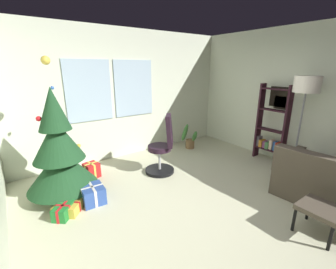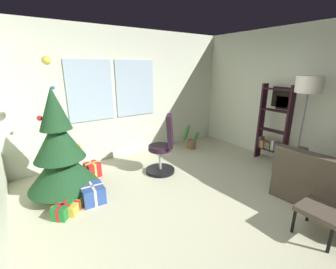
{
  "view_description": "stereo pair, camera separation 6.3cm",
  "coord_description": "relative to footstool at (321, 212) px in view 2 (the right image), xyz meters",
  "views": [
    {
      "loc": [
        -2.22,
        -1.74,
        1.98
      ],
      "look_at": [
        -0.21,
        1.06,
        0.94
      ],
      "focal_mm": 24.17,
      "sensor_mm": 36.0,
      "label": 1
    },
    {
      "loc": [
        -2.17,
        -1.78,
        1.98
      ],
      "look_at": [
        -0.21,
        1.06,
        0.94
      ],
      "focal_mm": 24.17,
      "sensor_mm": 36.0,
      "label": 2
    }
  ],
  "objects": [
    {
      "name": "office_chair",
      "position": [
        -0.58,
        2.51,
        0.13
      ],
      "size": [
        0.6,
        0.59,
        1.14
      ],
      "color": "black",
      "rests_on": "ground_plane"
    },
    {
      "name": "wall_back_with_windows",
      "position": [
        -0.64,
        3.81,
        1.06
      ],
      "size": [
        4.95,
        0.12,
        2.75
      ],
      "color": "silver",
      "rests_on": "ground_plane"
    },
    {
      "name": "gift_box_gold",
      "position": [
        -2.38,
        2.25,
        -0.25
      ],
      "size": [
        0.47,
        0.48,
        0.15
      ],
      "color": "gold",
      "rests_on": "ground_plane"
    },
    {
      "name": "potted_plant",
      "position": [
        0.68,
        3.22,
        -0.07
      ],
      "size": [
        0.37,
        0.34,
        0.67
      ],
      "color": "olive",
      "rests_on": "ground_plane"
    },
    {
      "name": "footstool",
      "position": [
        0.0,
        0.0,
        0.0
      ],
      "size": [
        0.44,
        0.46,
        0.37
      ],
      "color": "#494034",
      "rests_on": "ground_plane"
    },
    {
      "name": "gift_box_blue",
      "position": [
        -2.02,
        2.28,
        -0.19
      ],
      "size": [
        0.33,
        0.37,
        0.26
      ],
      "color": "#2D4C99",
      "rests_on": "ground_plane"
    },
    {
      "name": "ground_plane",
      "position": [
        -0.63,
        0.92,
        -0.37
      ],
      "size": [
        4.95,
        5.68,
        0.1
      ],
      "primitive_type": "cube",
      "color": "beige"
    },
    {
      "name": "wall_right_with_frames",
      "position": [
        1.9,
        0.92,
        1.05
      ],
      "size": [
        0.12,
        5.68,
        2.75
      ],
      "color": "silver",
      "rests_on": "ground_plane"
    },
    {
      "name": "holiday_tree",
      "position": [
        -2.33,
        2.73,
        0.4
      ],
      "size": [
        1.04,
        1.04,
        2.12
      ],
      "color": "#4C331E",
      "rests_on": "ground_plane"
    },
    {
      "name": "bookshelf",
      "position": [
        1.63,
        1.66,
        0.39
      ],
      "size": [
        0.18,
        0.64,
        1.64
      ],
      "color": "black",
      "rests_on": "ground_plane"
    },
    {
      "name": "gift_box_red",
      "position": [
        -1.77,
        3.11,
        -0.19
      ],
      "size": [
        0.29,
        0.29,
        0.28
      ],
      "color": "red",
      "rests_on": "ground_plane"
    },
    {
      "name": "gift_box_green",
      "position": [
        -2.47,
        2.16,
        -0.23
      ],
      "size": [
        0.34,
        0.35,
        0.18
      ],
      "color": "#1E722D",
      "rests_on": "ground_plane"
    },
    {
      "name": "floor_lamp",
      "position": [
        1.38,
        0.99,
        1.27
      ],
      "size": [
        0.43,
        0.43,
        1.83
      ],
      "color": "slate",
      "rests_on": "ground_plane"
    }
  ]
}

